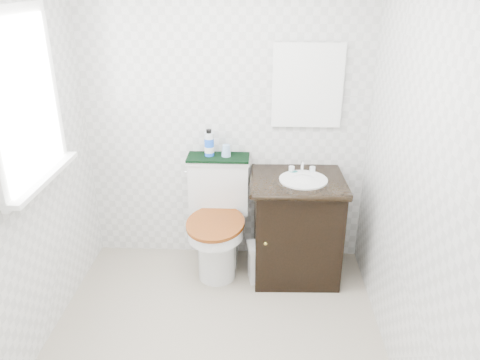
# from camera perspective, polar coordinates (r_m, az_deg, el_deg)

# --- Properties ---
(floor) EXTENTS (2.40, 2.40, 0.00)m
(floor) POSITION_cam_1_polar(r_m,az_deg,el_deg) (3.16, -3.28, -20.20)
(floor) COLOR #A49684
(floor) RESTS_ON ground
(wall_back) EXTENTS (2.40, 0.00, 2.40)m
(wall_back) POSITION_cam_1_polar(r_m,az_deg,el_deg) (3.62, -1.81, 7.71)
(wall_back) COLOR silver
(wall_back) RESTS_ON ground
(wall_front) EXTENTS (2.40, 0.00, 2.40)m
(wall_front) POSITION_cam_1_polar(r_m,az_deg,el_deg) (1.48, -9.26, -18.49)
(wall_front) COLOR silver
(wall_front) RESTS_ON ground
(wall_left) EXTENTS (0.00, 2.40, 2.40)m
(wall_left) POSITION_cam_1_polar(r_m,az_deg,el_deg) (2.83, -26.59, 0.57)
(wall_left) COLOR silver
(wall_left) RESTS_ON ground
(wall_right) EXTENTS (0.00, 2.40, 2.40)m
(wall_right) POSITION_cam_1_polar(r_m,az_deg,el_deg) (2.61, 20.85, -0.28)
(wall_right) COLOR silver
(wall_right) RESTS_ON ground
(window) EXTENTS (0.02, 0.70, 0.90)m
(window) POSITION_cam_1_polar(r_m,az_deg,el_deg) (2.93, -25.07, 8.80)
(window) COLOR white
(window) RESTS_ON wall_left
(mirror) EXTENTS (0.50, 0.02, 0.60)m
(mirror) POSITION_cam_1_polar(r_m,az_deg,el_deg) (3.54, 8.23, 11.29)
(mirror) COLOR silver
(mirror) RESTS_ON wall_back
(toilet) EXTENTS (0.49, 0.66, 0.90)m
(toilet) POSITION_cam_1_polar(r_m,az_deg,el_deg) (3.71, -2.71, -5.42)
(toilet) COLOR silver
(toilet) RESTS_ON floor
(vanity) EXTENTS (0.70, 0.60, 0.92)m
(vanity) POSITION_cam_1_polar(r_m,az_deg,el_deg) (3.64, 6.91, -5.48)
(vanity) COLOR black
(vanity) RESTS_ON floor
(trash_bin) EXTENTS (0.24, 0.21, 0.31)m
(trash_bin) POSITION_cam_1_polar(r_m,az_deg,el_deg) (3.68, 2.67, -9.91)
(trash_bin) COLOR white
(trash_bin) RESTS_ON floor
(towel) EXTENTS (0.48, 0.22, 0.02)m
(towel) POSITION_cam_1_polar(r_m,az_deg,el_deg) (3.61, -2.68, 2.77)
(towel) COLOR black
(towel) RESTS_ON toilet
(mouthwash_bottle) EXTENTS (0.07, 0.07, 0.21)m
(mouthwash_bottle) POSITION_cam_1_polar(r_m,az_deg,el_deg) (3.60, -3.78, 4.43)
(mouthwash_bottle) COLOR blue
(mouthwash_bottle) RESTS_ON towel
(cup) EXTENTS (0.07, 0.07, 0.09)m
(cup) POSITION_cam_1_polar(r_m,az_deg,el_deg) (3.60, -1.70, 3.61)
(cup) COLOR #83A9D6
(cup) RESTS_ON towel
(soap_bar) EXTENTS (0.08, 0.05, 0.02)m
(soap_bar) POSITION_cam_1_polar(r_m,az_deg,el_deg) (3.56, 6.52, 1.03)
(soap_bar) COLOR #166D68
(soap_bar) RESTS_ON vanity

